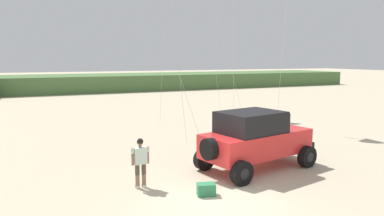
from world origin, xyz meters
The scene contains 5 objects.
ground_plane centered at (0.00, 0.00, 0.00)m, with size 220.00×220.00×0.00m, color #C1B293.
dune_ridge centered at (-4.22, 39.89, 1.03)m, with size 90.00×9.85×2.05m, color #4C703D.
jeep centered at (2.72, 2.09, 1.20)m, with size 5.01×3.22×2.26m.
person_watching centered at (-1.88, 1.84, 0.94)m, with size 0.62×0.31×1.67m.
cooler_box centered at (-0.20, 0.38, 0.19)m, with size 0.56×0.36×0.38m, color #2D7F51.
Camera 1 is at (-4.90, -9.31, 4.23)m, focal length 33.75 mm.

